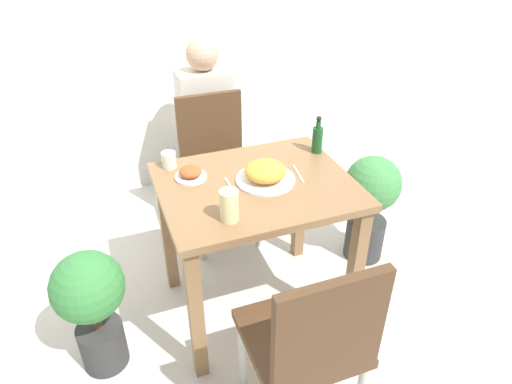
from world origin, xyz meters
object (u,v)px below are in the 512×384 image
food_plate (266,173)px  sauce_bottle (317,138)px  chair_far (216,161)px  potted_plant_right (370,200)px  side_plate (191,174)px  drink_cup (169,160)px  person_figure (207,129)px  chair_near (311,341)px  juice_glass (229,206)px  potted_plant_left (92,302)px

food_plate → sauce_bottle: sauce_bottle is taller
chair_far → potted_plant_right: bearing=-36.7°
food_plate → side_plate: 0.35m
drink_cup → person_figure: (0.38, 0.77, -0.23)m
chair_near → side_plate: bearing=-75.6°
food_plate → potted_plant_right: 0.84m
juice_glass → person_figure: bearing=79.2°
chair_near → potted_plant_left: 0.97m
chair_far → juice_glass: 1.02m
chair_far → drink_cup: size_ratio=11.43×
potted_plant_right → chair_far: bearing=143.3°
juice_glass → food_plate: bearing=42.6°
drink_cup → potted_plant_left: size_ratio=0.12×
chair_near → person_figure: (0.10, 1.75, 0.07)m
person_figure → potted_plant_right: bearing=-51.3°
chair_near → potted_plant_left: size_ratio=1.42×
potted_plant_left → person_figure: size_ratio=0.54×
food_plate → side_plate: (-0.31, 0.15, -0.02)m
potted_plant_left → potted_plant_right: 1.58m
juice_glass → potted_plant_right: (0.96, 0.38, -0.44)m
chair_near → side_plate: size_ratio=6.08×
drink_cup → juice_glass: 0.53m
chair_near → person_figure: 1.75m
person_figure → chair_near: bearing=-93.1°
food_plate → person_figure: (-0.00, 1.05, -0.23)m
chair_far → side_plate: (-0.28, -0.57, 0.28)m
juice_glass → potted_plant_left: (-0.60, 0.13, -0.45)m
juice_glass → potted_plant_left: bearing=167.6°
chair_far → sauce_bottle: 0.74m
sauce_bottle → potted_plant_right: 0.58m
side_plate → sauce_bottle: sauce_bottle is taller
potted_plant_right → person_figure: bearing=128.7°
side_plate → potted_plant_right: side_plate is taller
side_plate → person_figure: 0.98m
sauce_bottle → potted_plant_left: bearing=-167.1°
chair_near → juice_glass: (-0.15, 0.47, 0.32)m
side_plate → sauce_bottle: 0.67m
food_plate → side_plate: size_ratio=1.84×
chair_far → juice_glass: bearing=-102.5°
juice_glass → sauce_bottle: sauce_bottle is taller
drink_cup → sauce_bottle: bearing=-8.2°
chair_far → drink_cup: bearing=-128.8°
sauce_bottle → chair_far: bearing=125.5°
person_figure → juice_glass: bearing=-100.8°
side_plate → drink_cup: drink_cup is taller
potted_plant_right → potted_plant_left: bearing=-170.8°
chair_far → person_figure: person_figure is taller
chair_far → food_plate: bearing=-87.2°
side_plate → sauce_bottle: (0.66, 0.03, 0.05)m
chair_far → chair_near: bearing=-92.5°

